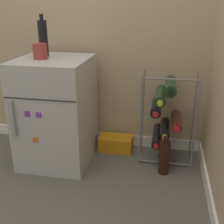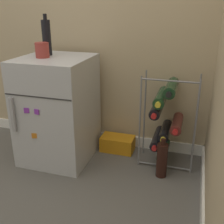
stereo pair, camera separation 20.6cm
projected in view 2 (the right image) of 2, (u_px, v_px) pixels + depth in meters
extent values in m
plane|color=#56544F|center=(73.00, 184.00, 1.90)|extent=(14.00, 14.00, 0.00)
cube|color=white|center=(103.00, 137.00, 2.45)|extent=(6.69, 0.01, 0.09)
cube|color=#B7BABF|center=(58.00, 109.00, 2.11)|extent=(0.50, 0.52, 0.78)
cube|color=#2D2D2D|center=(37.00, 97.00, 1.81)|extent=(0.49, 0.00, 0.01)
cube|color=#9E9EA3|center=(13.00, 115.00, 1.90)|extent=(0.02, 0.02, 0.25)
cube|color=orange|center=(34.00, 136.00, 1.93)|extent=(0.04, 0.02, 0.04)
cube|color=purple|center=(27.00, 111.00, 1.87)|extent=(0.04, 0.01, 0.04)
cube|color=purple|center=(37.00, 112.00, 1.85)|extent=(0.04, 0.01, 0.04)
cylinder|color=slate|center=(140.00, 123.00, 2.00)|extent=(0.01, 0.01, 0.68)
cylinder|color=slate|center=(195.00, 129.00, 1.90)|extent=(0.01, 0.01, 0.68)
cylinder|color=slate|center=(145.00, 114.00, 2.16)|extent=(0.01, 0.01, 0.68)
cylinder|color=slate|center=(196.00, 120.00, 2.06)|extent=(0.01, 0.01, 0.68)
cylinder|color=slate|center=(164.00, 166.00, 2.07)|extent=(0.38, 0.01, 0.01)
cylinder|color=slate|center=(170.00, 81.00, 1.83)|extent=(0.38, 0.01, 0.01)
cylinder|color=#19381E|center=(164.00, 150.00, 2.12)|extent=(0.07, 0.28, 0.07)
cylinder|color=#2D7033|center=(161.00, 160.00, 1.99)|extent=(0.03, 0.02, 0.03)
cylinder|color=black|center=(158.00, 138.00, 2.10)|extent=(0.07, 0.31, 0.07)
cylinder|color=red|center=(154.00, 148.00, 1.95)|extent=(0.03, 0.02, 0.03)
cylinder|color=black|center=(166.00, 131.00, 2.06)|extent=(0.07, 0.27, 0.07)
cylinder|color=gold|center=(163.00, 140.00, 1.93)|extent=(0.03, 0.02, 0.03)
cylinder|color=#56231E|center=(177.00, 124.00, 2.02)|extent=(0.08, 0.27, 0.08)
cylinder|color=red|center=(175.00, 132.00, 1.89)|extent=(0.04, 0.02, 0.04)
cylinder|color=black|center=(157.00, 109.00, 2.02)|extent=(0.08, 0.26, 0.08)
cylinder|color=red|center=(154.00, 116.00, 1.89)|extent=(0.04, 0.02, 0.04)
cylinder|color=#19381E|center=(161.00, 97.00, 1.98)|extent=(0.08, 0.31, 0.08)
cylinder|color=gold|center=(158.00, 105.00, 1.83)|extent=(0.04, 0.02, 0.04)
cylinder|color=#19381E|center=(171.00, 88.00, 1.94)|extent=(0.08, 0.30, 0.08)
cylinder|color=black|center=(169.00, 95.00, 1.79)|extent=(0.04, 0.02, 0.04)
cube|color=orange|center=(118.00, 144.00, 2.30)|extent=(0.27, 0.15, 0.12)
cylinder|color=maroon|center=(42.00, 50.00, 1.94)|extent=(0.09, 0.09, 0.10)
cylinder|color=black|center=(47.00, 38.00, 2.01)|extent=(0.06, 0.06, 0.25)
cylinder|color=black|center=(45.00, 17.00, 1.96)|extent=(0.03, 0.03, 0.04)
cylinder|color=black|center=(162.00, 160.00, 1.94)|extent=(0.07, 0.07, 0.25)
cylinder|color=black|center=(163.00, 142.00, 1.89)|extent=(0.03, 0.03, 0.04)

